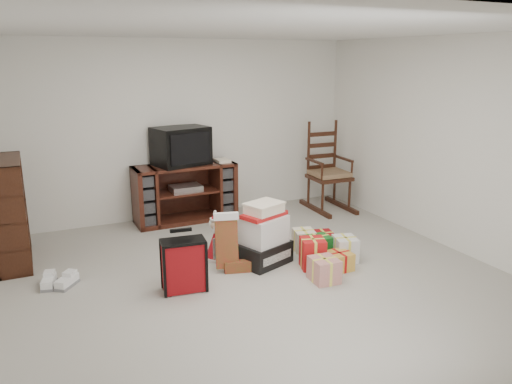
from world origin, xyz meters
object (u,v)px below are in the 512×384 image
Objects in this scene: teddy_bear at (277,246)px; sneaker_pair at (58,282)px; santa_figurine at (251,236)px; red_suitcase at (184,265)px; tv_stand at (185,193)px; bookshelf at (11,214)px; gift_cluster at (323,251)px; rocking_chair at (327,178)px; gift_pile at (264,238)px; mrs_claus_figurine at (216,241)px; crt_television at (181,146)px.

teddy_bear is 2.37m from sneaker_pair.
santa_figurine is (-0.19, 0.29, 0.06)m from teddy_bear.
red_suitcase is 1.32m from sneaker_pair.
bookshelf is (-2.19, -0.66, 0.17)m from tv_stand.
gift_cluster is (0.44, -0.28, -0.02)m from teddy_bear.
red_suitcase is at bearing -178.26° from gift_cluster.
rocking_chair is 4.15m from sneaker_pair.
gift_cluster is (0.97, -2.09, -0.28)m from tv_stand.
rocking_chair is 3.97× the size of teddy_bear.
santa_figurine is 0.86m from gift_cluster.
gift_cluster is at bearing -42.44° from santa_figurine.
gift_pile reaches higher than gift_cluster.
sneaker_pair is (-2.15, -0.01, -0.16)m from santa_figurine.
rocking_chair is 2.18m from santa_figurine.
tv_stand reaches higher than red_suitcase.
tv_stand is 2.28× the size of red_suitcase.
sneaker_pair is 2.84m from gift_cluster.
gift_cluster is at bearing 11.34° from sneaker_pair.
rocking_chair is 3.40× the size of sneaker_pair.
tv_stand is 4.10× the size of teddy_bear.
gift_cluster is (2.78, -0.57, 0.08)m from sneaker_pair.
mrs_claus_figurine reaches higher than santa_figurine.
santa_figurine is 0.50× the size of gift_cluster.
teddy_bear is at bearing -56.57° from santa_figurine.
tv_stand is 2.05× the size of gift_pile.
gift_pile reaches higher than santa_figurine.
santa_figurine is at bearing 38.48° from red_suitcase.
red_suitcase is 1.13× the size of santa_figurine.
mrs_claus_figurine is at bearing -106.91° from crt_television.
red_suitcase is 1.80× the size of teddy_bear.
gift_pile reaches higher than teddy_bear.
santa_figurine is at bearing 123.43° from teddy_bear.
santa_figurine reaches higher than sneaker_pair.
rocking_chair is at bearing 33.73° from santa_figurine.
crt_television is at bearing 107.16° from teddy_bear.
red_suitcase is (-1.01, -0.28, -0.03)m from gift_pile.
gift_pile is at bearing -25.40° from bookshelf.
sneaker_pair is at bearing 157.99° from red_suitcase.
rocking_chair is at bearing 19.67° from gift_pile.
rocking_chair is (2.14, -0.32, 0.06)m from tv_stand.
tv_stand is 1.89m from gift_pile.
teddy_bear is 0.43× the size of crt_television.
santa_figurine is 1.80m from crt_television.
rocking_chair reaches higher than teddy_bear.
bookshelf is at bearing 157.10° from teddy_bear.
mrs_claus_figurine is 1.71m from sneaker_pair.
gift_pile reaches higher than red_suitcase.
mrs_claus_figurine is (-0.45, 0.00, 0.01)m from santa_figurine.
santa_figurine is (0.34, -1.52, -0.19)m from tv_stand.
gift_pile is (0.34, -1.86, -0.10)m from tv_stand.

